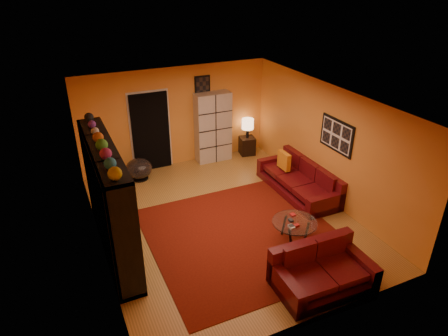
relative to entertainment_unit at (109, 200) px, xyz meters
name	(u,v)px	position (x,y,z in m)	size (l,w,h in m)	color
floor	(224,219)	(2.27, 0.00, -1.05)	(6.00, 6.00, 0.00)	olive
ceiling	(224,100)	(2.27, 0.00, 1.55)	(6.00, 6.00, 0.00)	white
wall_back	(176,117)	(2.27, 3.00, 0.25)	(6.00, 6.00, 0.00)	orange
wall_front	(315,252)	(2.27, -3.00, 0.25)	(6.00, 6.00, 0.00)	orange
wall_left	(94,190)	(-0.23, 0.00, 0.25)	(6.00, 6.00, 0.00)	orange
wall_right	(327,143)	(4.78, 0.00, 0.25)	(6.00, 6.00, 0.00)	orange
rug	(243,235)	(2.38, -0.70, -1.04)	(3.60, 3.60, 0.01)	#531009
doorway	(151,132)	(1.57, 2.96, -0.03)	(0.95, 0.10, 2.04)	black
wall_art_right	(337,135)	(4.75, -0.30, 0.55)	(0.03, 1.00, 0.70)	black
wall_art_back	(202,86)	(3.02, 2.98, 1.00)	(0.42, 0.03, 0.52)	black
entertainment_unit	(109,200)	(0.00, 0.00, 0.00)	(0.45, 3.00, 2.10)	black
tv	(112,203)	(0.05, -0.02, -0.06)	(0.12, 0.94, 0.54)	black
sofa	(301,181)	(4.41, 0.31, -0.77)	(0.94, 2.29, 0.85)	#4C0A10
loveseat	(320,270)	(2.93, -2.41, -0.77)	(1.63, 1.01, 0.85)	#4C0A10
throw_pillow	(284,161)	(4.22, 0.80, -0.42)	(0.12, 0.42, 0.42)	orange
coffee_table	(295,224)	(3.19, -1.24, -0.66)	(0.86, 0.86, 0.43)	silver
storage_cabinet	(213,127)	(3.23, 2.80, -0.11)	(0.94, 0.42, 1.89)	beige
bowl_chair	(139,169)	(1.09, 2.50, -0.76)	(0.66, 0.66, 0.54)	black
side_table	(247,146)	(4.24, 2.73, -0.80)	(0.40, 0.40, 0.50)	black
table_lamp	(248,124)	(4.24, 2.73, -0.16)	(0.33, 0.33, 0.55)	black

